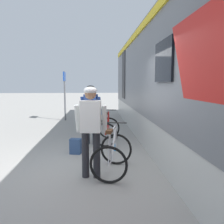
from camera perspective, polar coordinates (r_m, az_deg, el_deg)
The scene contains 8 objects.
ground_plane at distance 4.99m, azimuth -4.93°, elevation -14.43°, with size 80.00×80.00×0.00m, color gray.
cyclist_near_in_white at distance 4.45m, azimuth -5.23°, elevation -2.94°, with size 0.64×0.36×1.76m.
cyclist_far_in_blue at distance 6.94m, azimuth -5.21°, elevation 0.66°, with size 0.66×0.41×1.76m.
bicycle_near_silver at distance 4.77m, azimuth 0.16°, elevation -10.27°, with size 0.93×1.20×0.99m.
bicycle_far_red at distance 7.18m, azimuth -1.18°, elevation -4.37°, with size 0.87×1.17×0.99m.
backpack_on_platform at distance 6.16m, azimuth -8.94°, elevation -8.30°, with size 0.28×0.18×0.40m, color navy.
water_bottle_near_the_bikes at distance 6.38m, azimuth 0.76°, elevation -8.66°, with size 0.07×0.07×0.19m, color #338CCC.
platform_sign_post at distance 11.65m, azimuth -11.54°, elevation 5.93°, with size 0.08×0.70×2.40m.
Camera 1 is at (0.10, -4.64, 1.82)m, focal length 37.26 mm.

